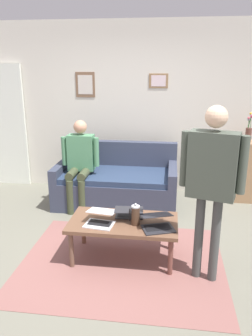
{
  "coord_description": "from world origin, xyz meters",
  "views": [
    {
      "loc": [
        -0.58,
        3.23,
        2.02
      ],
      "look_at": [
        -0.05,
        -0.7,
        0.8
      ],
      "focal_mm": 35.68,
      "sensor_mm": 36.0,
      "label": 1
    }
  ],
  "objects_px": {
    "side_shelf": "(244,171)",
    "person_standing": "(212,173)",
    "coffee_table": "(123,225)",
    "laptop_right": "(129,213)",
    "laptop_left": "(100,220)",
    "person_seated": "(80,159)",
    "couch": "(117,183)",
    "laptop_center": "(157,224)",
    "interior_door": "(3,126)",
    "flower_vase": "(249,132)",
    "french_press": "(135,215)"
  },
  "relations": [
    {
      "from": "couch",
      "to": "coffee_table",
      "type": "distance_m",
      "value": 1.56
    },
    {
      "from": "flower_vase",
      "to": "couch",
      "type": "bearing_deg",
      "value": 10.62
    },
    {
      "from": "laptop_left",
      "to": "laptop_center",
      "type": "relative_size",
      "value": 0.87
    },
    {
      "from": "side_shelf",
      "to": "coffee_table",
      "type": "bearing_deg",
      "value": 49.6
    },
    {
      "from": "laptop_center",
      "to": "laptop_left",
      "type": "bearing_deg",
      "value": -1.6
    },
    {
      "from": "coffee_table",
      "to": "person_seated",
      "type": "bearing_deg",
      "value": -57.89
    },
    {
      "from": "interior_door",
      "to": "side_shelf",
      "type": "bearing_deg",
      "value": 176.2
    },
    {
      "from": "interior_door",
      "to": "person_seated",
      "type": "distance_m",
      "value": 1.82
    },
    {
      "from": "laptop_left",
      "to": "flower_vase",
      "type": "xyz_separation_m",
      "value": [
        -1.84,
        -1.98,
        0.6
      ]
    },
    {
      "from": "coffee_table",
      "to": "laptop_left",
      "type": "xyz_separation_m",
      "value": [
        0.23,
        0.09,
        0.09
      ]
    },
    {
      "from": "laptop_left",
      "to": "side_shelf",
      "type": "distance_m",
      "value": 2.7
    },
    {
      "from": "couch",
      "to": "coffee_table",
      "type": "height_order",
      "value": "couch"
    },
    {
      "from": "french_press",
      "to": "side_shelf",
      "type": "height_order",
      "value": "side_shelf"
    },
    {
      "from": "coffee_table",
      "to": "laptop_right",
      "type": "bearing_deg",
      "value": -113.7
    },
    {
      "from": "couch",
      "to": "laptop_right",
      "type": "distance_m",
      "value": 1.47
    },
    {
      "from": "coffee_table",
      "to": "laptop_center",
      "type": "height_order",
      "value": "laptop_center"
    },
    {
      "from": "laptop_left",
      "to": "french_press",
      "type": "relative_size",
      "value": 1.45
    },
    {
      "from": "interior_door",
      "to": "flower_vase",
      "type": "height_order",
      "value": "interior_door"
    },
    {
      "from": "couch",
      "to": "side_shelf",
      "type": "relative_size",
      "value": 1.92
    },
    {
      "from": "laptop_center",
      "to": "side_shelf",
      "type": "relative_size",
      "value": 0.43
    },
    {
      "from": "side_shelf",
      "to": "person_seated",
      "type": "relative_size",
      "value": 0.73
    },
    {
      "from": "laptop_right",
      "to": "person_standing",
      "type": "relative_size",
      "value": 0.21
    },
    {
      "from": "coffee_table",
      "to": "person_seated",
      "type": "relative_size",
      "value": 0.9
    },
    {
      "from": "side_shelf",
      "to": "person_standing",
      "type": "distance_m",
      "value": 2.35
    },
    {
      "from": "french_press",
      "to": "coffee_table",
      "type": "bearing_deg",
      "value": -24.85
    },
    {
      "from": "interior_door",
      "to": "person_seated",
      "type": "bearing_deg",
      "value": 151.67
    },
    {
      "from": "laptop_right",
      "to": "person_standing",
      "type": "xyz_separation_m",
      "value": [
        -0.8,
        0.36,
        0.6
      ]
    },
    {
      "from": "person_seated",
      "to": "coffee_table",
      "type": "bearing_deg",
      "value": 122.11
    },
    {
      "from": "interior_door",
      "to": "coffee_table",
      "type": "xyz_separation_m",
      "value": [
        -2.4,
        2.15,
        -0.63
      ]
    },
    {
      "from": "flower_vase",
      "to": "person_seated",
      "type": "distance_m",
      "value": 2.52
    },
    {
      "from": "french_press",
      "to": "side_shelf",
      "type": "distance_m",
      "value": 2.44
    },
    {
      "from": "laptop_right",
      "to": "side_shelf",
      "type": "relative_size",
      "value": 0.38
    },
    {
      "from": "laptop_right",
      "to": "laptop_left",
      "type": "bearing_deg",
      "value": 36.07
    },
    {
      "from": "laptop_right",
      "to": "side_shelf",
      "type": "xyz_separation_m",
      "value": [
        -1.56,
        -1.78,
        -0.02
      ]
    },
    {
      "from": "person_standing",
      "to": "french_press",
      "type": "bearing_deg",
      "value": -14.75
    },
    {
      "from": "couch",
      "to": "laptop_left",
      "type": "height_order",
      "value": "couch"
    },
    {
      "from": "side_shelf",
      "to": "flower_vase",
      "type": "bearing_deg",
      "value": -124.67
    },
    {
      "from": "side_shelf",
      "to": "person_standing",
      "type": "relative_size",
      "value": 0.55
    },
    {
      "from": "laptop_center",
      "to": "person_seated",
      "type": "xyz_separation_m",
      "value": [
        1.18,
        -1.41,
        0.24
      ]
    },
    {
      "from": "person_standing",
      "to": "interior_door",
      "type": "bearing_deg",
      "value": -36.54
    },
    {
      "from": "interior_door",
      "to": "laptop_right",
      "type": "relative_size",
      "value": 5.73
    },
    {
      "from": "laptop_left",
      "to": "person_standing",
      "type": "bearing_deg",
      "value": 171.63
    },
    {
      "from": "coffee_table",
      "to": "side_shelf",
      "type": "height_order",
      "value": "side_shelf"
    },
    {
      "from": "coffee_table",
      "to": "laptop_center",
      "type": "xyz_separation_m",
      "value": [
        -0.36,
        0.11,
        0.09
      ]
    },
    {
      "from": "person_seated",
      "to": "couch",
      "type": "bearing_deg",
      "value": -155.57
    },
    {
      "from": "laptop_left",
      "to": "flower_vase",
      "type": "relative_size",
      "value": 0.79
    },
    {
      "from": "couch",
      "to": "flower_vase",
      "type": "relative_size",
      "value": 4.08
    },
    {
      "from": "laptop_left",
      "to": "flower_vase",
      "type": "bearing_deg",
      "value": -132.84
    },
    {
      "from": "laptop_right",
      "to": "side_shelf",
      "type": "distance_m",
      "value": 2.36
    },
    {
      "from": "coffee_table",
      "to": "flower_vase",
      "type": "xyz_separation_m",
      "value": [
        -1.61,
        -1.89,
        0.69
      ]
    }
  ]
}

